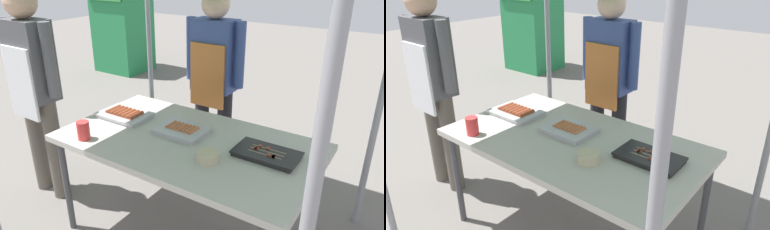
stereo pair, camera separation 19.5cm
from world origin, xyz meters
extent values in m
cube|color=#B7B2A8|center=(0.00, 0.00, 0.73)|extent=(1.60, 0.90, 0.04)
cylinder|color=#3F3F44|center=(-0.74, -0.39, 0.35)|extent=(0.04, 0.04, 0.71)
cylinder|color=#3F3F44|center=(-0.74, 0.39, 0.35)|extent=(0.04, 0.04, 0.71)
cylinder|color=#3F3F44|center=(0.74, 0.39, 0.35)|extent=(0.04, 0.04, 0.71)
cylinder|color=gray|center=(0.95, -0.80, 1.11)|extent=(0.04, 0.04, 2.22)
cylinder|color=gray|center=(-0.95, 0.80, 1.11)|extent=(0.04, 0.04, 2.22)
cube|color=#ADADB2|center=(-0.09, 0.07, 0.76)|extent=(0.31, 0.24, 0.02)
cube|color=#ADADB2|center=(-0.09, 0.07, 0.78)|extent=(0.32, 0.25, 0.01)
cylinder|color=#B7663D|center=(-0.17, 0.07, 0.78)|extent=(0.03, 0.10, 0.03)
cylinder|color=#B7663D|center=(-0.15, 0.07, 0.78)|extent=(0.03, 0.10, 0.03)
cylinder|color=#B7663D|center=(-0.12, 0.07, 0.78)|extent=(0.03, 0.10, 0.03)
cylinder|color=#B7663D|center=(-0.09, 0.07, 0.78)|extent=(0.03, 0.10, 0.03)
cylinder|color=#B7663D|center=(-0.06, 0.07, 0.78)|extent=(0.03, 0.10, 0.03)
cylinder|color=#B7663D|center=(-0.03, 0.07, 0.78)|extent=(0.03, 0.10, 0.03)
cylinder|color=#B7663D|center=(0.00, 0.07, 0.78)|extent=(0.03, 0.10, 0.03)
cube|color=black|center=(0.49, 0.07, 0.76)|extent=(0.35, 0.21, 0.02)
cube|color=black|center=(0.49, 0.07, 0.78)|extent=(0.36, 0.22, 0.01)
cylinder|color=tan|center=(0.49, 0.04, 0.78)|extent=(0.20, 0.01, 0.01)
cube|color=brown|center=(0.55, 0.04, 0.78)|extent=(0.02, 0.02, 0.02)
cube|color=brown|center=(0.52, 0.04, 0.78)|extent=(0.02, 0.02, 0.02)
cube|color=brown|center=(0.55, 0.04, 0.78)|extent=(0.02, 0.02, 0.02)
cylinder|color=tan|center=(0.49, 0.07, 0.78)|extent=(0.20, 0.01, 0.01)
cube|color=brown|center=(0.43, 0.07, 0.78)|extent=(0.02, 0.02, 0.02)
cube|color=brown|center=(0.42, 0.07, 0.78)|extent=(0.02, 0.02, 0.02)
cylinder|color=tan|center=(0.49, 0.11, 0.78)|extent=(0.20, 0.01, 0.01)
cube|color=brown|center=(0.49, 0.11, 0.78)|extent=(0.02, 0.02, 0.02)
cube|color=brown|center=(0.44, 0.11, 0.78)|extent=(0.02, 0.02, 0.02)
cube|color=#ADADB2|center=(-0.57, 0.04, 0.76)|extent=(0.35, 0.24, 0.02)
cube|color=#ADADB2|center=(-0.57, 0.04, 0.78)|extent=(0.36, 0.25, 0.01)
cylinder|color=brown|center=(-0.68, 0.04, 0.79)|extent=(0.03, 0.13, 0.03)
cylinder|color=brown|center=(-0.64, 0.04, 0.79)|extent=(0.03, 0.13, 0.03)
cylinder|color=brown|center=(-0.61, 0.04, 0.79)|extent=(0.03, 0.13, 0.03)
cylinder|color=brown|center=(-0.57, 0.04, 0.79)|extent=(0.03, 0.13, 0.03)
cylinder|color=brown|center=(-0.53, 0.04, 0.79)|extent=(0.03, 0.13, 0.03)
cylinder|color=brown|center=(-0.50, 0.04, 0.79)|extent=(0.03, 0.13, 0.03)
cylinder|color=brown|center=(-0.46, 0.04, 0.79)|extent=(0.03, 0.13, 0.03)
cylinder|color=#BFB28C|center=(0.24, -0.15, 0.78)|extent=(0.13, 0.13, 0.06)
cylinder|color=red|center=(-0.55, -0.35, 0.81)|extent=(0.08, 0.08, 0.12)
cylinder|color=black|center=(-0.38, 0.79, 0.40)|extent=(0.12, 0.12, 0.80)
cylinder|color=black|center=(-0.16, 0.79, 0.40)|extent=(0.12, 0.12, 0.80)
cube|color=#384C8C|center=(-0.27, 0.79, 1.08)|extent=(0.34, 0.20, 0.57)
cube|color=#CC7233|center=(-0.27, 0.68, 0.94)|extent=(0.30, 0.02, 0.51)
cylinder|color=#384C8C|center=(-0.49, 0.79, 1.11)|extent=(0.08, 0.08, 0.51)
cylinder|color=#384C8C|center=(-0.05, 0.79, 1.11)|extent=(0.08, 0.08, 0.51)
sphere|color=#D8B293|center=(-0.27, 0.79, 1.48)|extent=(0.22, 0.22, 0.22)
cylinder|color=#595147|center=(-1.35, -0.18, 0.41)|extent=(0.12, 0.12, 0.82)
cylinder|color=#595147|center=(-1.13, -0.18, 0.41)|extent=(0.12, 0.12, 0.82)
cube|color=#4C4C51|center=(-1.24, -0.18, 1.12)|extent=(0.34, 0.20, 0.58)
cube|color=white|center=(-1.24, -0.29, 0.97)|extent=(0.30, 0.02, 0.53)
cylinder|color=#4C4C51|center=(-1.46, -0.18, 1.14)|extent=(0.08, 0.08, 0.53)
cylinder|color=#4C4C51|center=(-1.02, -0.18, 1.14)|extent=(0.08, 0.08, 0.53)
sphere|color=tan|center=(-1.24, -0.18, 1.52)|extent=(0.22, 0.22, 0.22)
cube|color=#237F47|center=(-3.27, 2.87, 0.86)|extent=(0.80, 0.71, 1.72)
camera|label=1|loc=(1.12, -1.65, 1.78)|focal=33.73mm
camera|label=2|loc=(1.28, -1.54, 1.78)|focal=33.73mm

